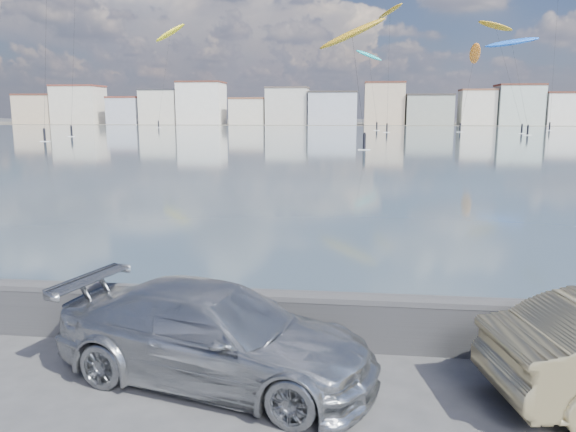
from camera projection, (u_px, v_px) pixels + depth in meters
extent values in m
plane|color=#333335|center=(183.00, 420.00, 7.87)|extent=(700.00, 700.00, 0.00)
cube|color=#384A53|center=(344.00, 137.00, 97.16)|extent=(500.00, 177.00, 0.00)
cube|color=#4C473D|center=(351.00, 124.00, 203.04)|extent=(500.00, 60.00, 0.00)
cube|color=#28282B|center=(226.00, 320.00, 10.43)|extent=(400.00, 0.35, 0.90)
cylinder|color=#28282B|center=(226.00, 297.00, 10.34)|extent=(400.00, 0.36, 0.36)
cube|color=#CCB293|center=(38.00, 110.00, 201.89)|extent=(14.00, 11.00, 10.00)
cube|color=#562D23|center=(37.00, 95.00, 200.92)|extent=(14.28, 11.22, 0.60)
cube|color=beige|center=(79.00, 106.00, 199.76)|extent=(16.00, 12.00, 13.00)
cube|color=brown|center=(78.00, 86.00, 198.52)|extent=(16.32, 12.24, 0.60)
cube|color=#B2B7C6|center=(126.00, 111.00, 198.03)|extent=(11.00, 10.00, 9.00)
cube|color=brown|center=(125.00, 97.00, 197.15)|extent=(11.22, 10.20, 0.60)
cube|color=beige|center=(162.00, 108.00, 196.24)|extent=(13.00, 11.00, 11.50)
cube|color=#2D2D33|center=(161.00, 90.00, 195.14)|extent=(13.26, 11.22, 0.60)
cube|color=white|center=(202.00, 104.00, 194.28)|extent=(15.00, 12.00, 14.00)
cube|color=#562D23|center=(201.00, 82.00, 192.94)|extent=(15.30, 12.24, 0.60)
cube|color=beige|center=(249.00, 112.00, 192.80)|extent=(12.00, 10.00, 8.50)
cube|color=brown|center=(248.00, 99.00, 191.97)|extent=(12.24, 10.20, 0.60)
cube|color=beige|center=(288.00, 107.00, 190.86)|extent=(14.00, 11.00, 12.00)
cube|color=#4C423D|center=(288.00, 88.00, 189.71)|extent=(14.28, 11.22, 0.60)
cube|color=#B2B7C6|center=(333.00, 109.00, 189.14)|extent=(16.00, 13.00, 10.50)
cube|color=#383330|center=(333.00, 92.00, 188.13)|extent=(16.32, 13.26, 0.60)
cube|color=#CCB293|center=(384.00, 104.00, 186.83)|extent=(13.00, 10.00, 13.50)
cube|color=#562D23|center=(385.00, 83.00, 185.55)|extent=(13.26, 10.20, 0.60)
cube|color=gray|center=(428.00, 110.00, 185.46)|extent=(15.00, 12.00, 9.50)
cube|color=#383330|center=(429.00, 95.00, 184.54)|extent=(15.30, 12.24, 0.60)
cube|color=silver|center=(477.00, 108.00, 183.47)|extent=(11.00, 9.00, 11.00)
cube|color=brown|center=(478.00, 90.00, 182.41)|extent=(11.22, 9.18, 0.60)
cube|color=#B7C6BC|center=(518.00, 106.00, 181.77)|extent=(14.00, 11.00, 12.50)
cube|color=#562D23|center=(520.00, 85.00, 180.58)|extent=(14.28, 11.22, 0.60)
cube|color=white|center=(568.00, 110.00, 180.14)|extent=(16.00, 12.00, 10.00)
cube|color=#562D23|center=(570.00, 93.00, 179.18)|extent=(16.32, 12.24, 0.60)
imported|color=#A7AAAF|center=(215.00, 335.00, 8.93)|extent=(5.62, 3.38, 1.53)
ellipsoid|color=blue|center=(512.00, 42.00, 109.66)|extent=(10.32, 3.58, 3.07)
cube|color=white|center=(527.00, 135.00, 103.91)|extent=(1.40, 0.42, 0.08)
cylinder|color=black|center=(528.00, 130.00, 103.75)|extent=(0.36, 0.36, 1.70)
sphere|color=black|center=(528.00, 125.00, 103.58)|extent=(0.28, 0.28, 0.28)
cylinder|color=black|center=(520.00, 84.00, 106.67)|extent=(1.75, 9.00, 16.37)
ellipsoid|color=yellow|center=(170.00, 33.00, 156.72)|extent=(8.42, 7.57, 6.98)
cube|color=white|center=(159.00, 128.00, 152.84)|extent=(1.40, 0.42, 0.08)
cylinder|color=black|center=(159.00, 124.00, 152.67)|extent=(0.36, 0.36, 1.70)
sphere|color=black|center=(158.00, 121.00, 152.51)|extent=(0.28, 0.28, 0.28)
cylinder|color=black|center=(165.00, 77.00, 154.66)|extent=(1.34, 9.04, 24.78)
ellipsoid|color=#BF8C19|center=(390.00, 11.00, 120.90)|extent=(6.51, 8.40, 3.45)
cube|color=white|center=(387.00, 132.00, 118.65)|extent=(1.40, 0.42, 0.08)
cylinder|color=black|center=(387.00, 128.00, 118.48)|extent=(0.36, 0.36, 1.70)
sphere|color=black|center=(387.00, 124.00, 118.32)|extent=(0.28, 0.28, 0.28)
cylinder|color=black|center=(389.00, 68.00, 119.66)|extent=(0.28, 7.16, 24.37)
cube|color=white|center=(549.00, 130.00, 129.95)|extent=(1.40, 0.42, 0.08)
cylinder|color=black|center=(550.00, 126.00, 129.79)|extent=(0.36, 0.36, 1.70)
sphere|color=black|center=(550.00, 123.00, 129.62)|extent=(0.28, 0.28, 0.28)
cylinder|color=black|center=(555.00, 46.00, 129.97)|extent=(1.84, 7.54, 36.21)
cube|color=white|center=(45.00, 141.00, 81.87)|extent=(1.40, 0.42, 0.08)
cylinder|color=black|center=(44.00, 135.00, 81.70)|extent=(0.36, 0.36, 1.70)
sphere|color=black|center=(44.00, 129.00, 81.54)|extent=(0.28, 0.28, 0.28)
cylinder|color=black|center=(46.00, 11.00, 82.18)|extent=(0.85, 7.60, 35.09)
ellipsoid|color=#BF8C19|center=(352.00, 34.00, 69.59)|extent=(8.50, 2.93, 4.66)
cube|color=white|center=(364.00, 150.00, 63.76)|extent=(1.40, 0.42, 0.08)
cylinder|color=black|center=(364.00, 142.00, 63.59)|extent=(0.36, 0.36, 1.70)
sphere|color=black|center=(365.00, 134.00, 63.43)|extent=(0.28, 0.28, 0.28)
cylinder|color=black|center=(358.00, 84.00, 66.56)|extent=(1.79, 8.37, 12.54)
ellipsoid|color=orange|center=(475.00, 54.00, 125.64)|extent=(4.35, 8.67, 5.26)
cube|color=white|center=(460.00, 132.00, 120.43)|extent=(1.40, 0.42, 0.08)
cylinder|color=black|center=(460.00, 128.00, 120.27)|extent=(0.36, 0.36, 1.70)
sphere|color=black|center=(460.00, 123.00, 120.10)|extent=(0.28, 0.28, 0.28)
cylinder|color=black|center=(468.00, 89.00, 122.92)|extent=(3.94, 9.06, 15.86)
cube|color=white|center=(72.00, 136.00, 97.87)|extent=(1.40, 0.42, 0.08)
cylinder|color=black|center=(71.00, 131.00, 97.70)|extent=(0.36, 0.36, 1.70)
sphere|color=black|center=(71.00, 126.00, 97.54)|extent=(0.28, 0.28, 0.28)
cylinder|color=black|center=(74.00, 52.00, 99.44)|extent=(1.67, 8.55, 26.90)
ellipsoid|color=#19BFBF|center=(369.00, 55.00, 134.76)|extent=(7.68, 7.11, 3.48)
cube|color=white|center=(377.00, 130.00, 130.60)|extent=(1.40, 0.42, 0.08)
cylinder|color=black|center=(377.00, 126.00, 130.43)|extent=(0.36, 0.36, 1.70)
sphere|color=black|center=(377.00, 123.00, 130.27)|extent=(0.28, 0.28, 0.28)
cylinder|color=black|center=(373.00, 90.00, 132.57)|extent=(2.15, 7.34, 16.38)
ellipsoid|color=#BF8C19|center=(495.00, 26.00, 122.97)|extent=(7.90, 2.58, 3.40)
cube|color=white|center=(521.00, 133.00, 111.64)|extent=(1.40, 0.42, 0.08)
cylinder|color=black|center=(522.00, 129.00, 111.48)|extent=(0.36, 0.36, 1.70)
sphere|color=black|center=(522.00, 124.00, 111.31)|extent=(0.28, 0.28, 0.28)
cylinder|color=black|center=(508.00, 74.00, 117.19)|extent=(2.95, 15.55, 21.57)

